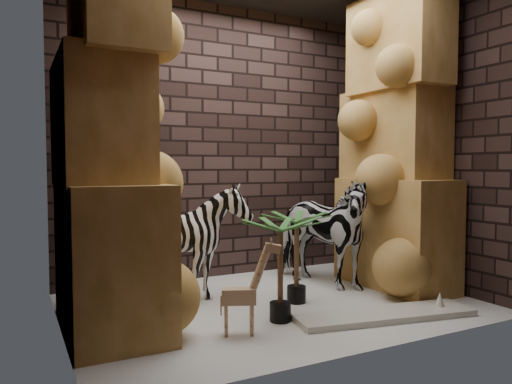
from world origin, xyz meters
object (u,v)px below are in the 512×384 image
giraffe_toy (239,286)px  surfboard (385,315)px  zebra_left (189,247)px  palm_front (297,257)px  palm_back (280,270)px  zebra_right (318,223)px

giraffe_toy → surfboard: bearing=14.9°
zebra_left → palm_front: bearing=-34.9°
palm_front → palm_back: 0.55m
zebra_right → palm_back: 1.24m
palm_front → zebra_left: bearing=145.8°
giraffe_toy → palm_back: size_ratio=0.88×
zebra_left → surfboard: zebra_left is taller
zebra_left → surfboard: size_ratio=0.71×
giraffe_toy → palm_back: (0.42, 0.13, 0.05)m
zebra_right → zebra_left: zebra_right is taller
zebra_left → palm_back: 1.04m
zebra_right → palm_front: 0.71m
palm_back → surfboard: palm_back is taller
zebra_left → palm_back: size_ratio=1.30×
palm_back → surfboard: size_ratio=0.55×
palm_back → surfboard: bearing=-21.5°
zebra_left → giraffe_toy: 1.08m
zebra_left → palm_front: 0.99m
surfboard → zebra_left: bearing=144.6°
palm_back → surfboard: (0.80, -0.31, -0.39)m
surfboard → palm_back: bearing=168.9°
zebra_left → palm_front: (0.82, -0.56, -0.07)m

